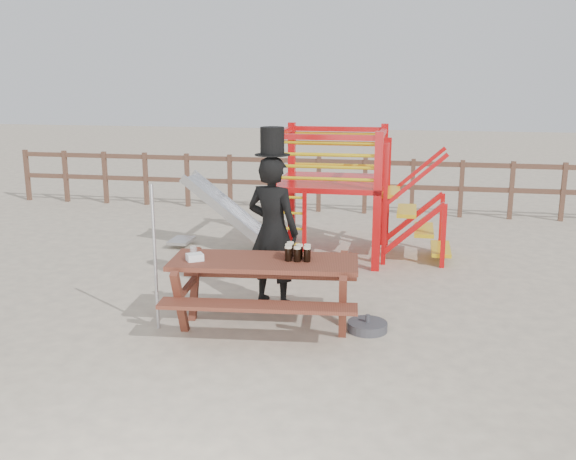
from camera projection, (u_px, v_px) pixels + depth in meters
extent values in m
plane|color=#C0B196|center=(271.00, 336.00, 7.27)|extent=(60.00, 60.00, 0.00)
cube|color=brown|center=(342.00, 162.00, 13.69)|extent=(15.00, 0.06, 0.10)
cube|color=brown|center=(342.00, 185.00, 13.81)|extent=(15.00, 0.06, 0.10)
cube|color=brown|center=(27.00, 175.00, 15.22)|extent=(0.09, 0.09, 1.20)
cube|color=brown|center=(66.00, 176.00, 15.03)|extent=(0.09, 0.09, 1.20)
cube|color=brown|center=(105.00, 178.00, 14.84)|extent=(0.09, 0.09, 1.20)
cube|color=brown|center=(146.00, 179.00, 14.66)|extent=(0.09, 0.09, 1.20)
cube|color=brown|center=(187.00, 180.00, 14.47)|extent=(0.09, 0.09, 1.20)
cube|color=brown|center=(230.00, 182.00, 14.28)|extent=(0.09, 0.09, 1.20)
cube|color=brown|center=(274.00, 183.00, 14.09)|extent=(0.09, 0.09, 1.20)
cube|color=brown|center=(319.00, 184.00, 13.90)|extent=(0.09, 0.09, 1.20)
cube|color=brown|center=(365.00, 186.00, 13.72)|extent=(0.09, 0.09, 1.20)
cube|color=brown|center=(412.00, 187.00, 13.53)|extent=(0.09, 0.09, 1.20)
cube|color=brown|center=(461.00, 189.00, 13.34)|extent=(0.09, 0.09, 1.20)
cube|color=brown|center=(511.00, 190.00, 13.15)|extent=(0.09, 0.09, 1.20)
cube|color=brown|center=(563.00, 192.00, 12.96)|extent=(0.09, 0.09, 1.20)
cube|color=red|center=(272.00, 199.00, 9.81)|extent=(0.12, 0.12, 2.10)
cube|color=red|center=(377.00, 203.00, 9.51)|extent=(0.12, 0.12, 2.10)
cube|color=red|center=(292.00, 182.00, 11.34)|extent=(0.12, 0.12, 2.10)
cube|color=red|center=(383.00, 185.00, 11.04)|extent=(0.12, 0.12, 2.10)
cube|color=red|center=(331.00, 182.00, 10.39)|extent=(1.72, 1.72, 0.08)
cube|color=red|center=(325.00, 137.00, 9.44)|extent=(1.60, 0.08, 0.08)
cube|color=red|center=(338.00, 129.00, 10.97)|extent=(1.60, 0.08, 0.08)
cube|color=red|center=(283.00, 132.00, 10.35)|extent=(0.08, 1.60, 0.08)
cube|color=red|center=(382.00, 134.00, 10.05)|extent=(0.08, 1.60, 0.08)
cylinder|color=gold|center=(324.00, 179.00, 9.58)|extent=(1.50, 0.05, 0.05)
cylinder|color=gold|center=(337.00, 165.00, 11.11)|extent=(1.50, 0.05, 0.05)
cylinder|color=gold|center=(324.00, 167.00, 9.54)|extent=(1.50, 0.05, 0.05)
cylinder|color=gold|center=(337.00, 155.00, 11.07)|extent=(1.50, 0.05, 0.05)
cylinder|color=gold|center=(325.00, 155.00, 9.50)|extent=(1.50, 0.05, 0.05)
cylinder|color=gold|center=(337.00, 144.00, 11.03)|extent=(1.50, 0.05, 0.05)
cylinder|color=gold|center=(325.00, 143.00, 9.46)|extent=(1.50, 0.05, 0.05)
cylinder|color=gold|center=(338.00, 134.00, 10.98)|extent=(1.50, 0.05, 0.05)
cube|color=red|center=(281.00, 230.00, 9.74)|extent=(0.06, 0.06, 1.20)
cube|color=red|center=(304.00, 231.00, 9.67)|extent=(0.06, 0.06, 1.20)
cylinder|color=gold|center=(293.00, 259.00, 9.81)|extent=(0.36, 0.04, 0.04)
cylinder|color=gold|center=(293.00, 244.00, 9.75)|extent=(0.36, 0.04, 0.04)
cylinder|color=gold|center=(293.00, 229.00, 9.70)|extent=(0.36, 0.04, 0.04)
cylinder|color=gold|center=(293.00, 213.00, 9.64)|extent=(0.36, 0.04, 0.04)
cylinder|color=gold|center=(293.00, 197.00, 9.59)|extent=(0.36, 0.04, 0.04)
cube|color=gold|center=(390.00, 192.00, 10.24)|extent=(0.30, 0.90, 0.06)
cube|color=gold|center=(407.00, 211.00, 10.25)|extent=(0.30, 0.90, 0.06)
cube|color=gold|center=(424.00, 230.00, 10.27)|extent=(0.30, 0.90, 0.06)
cube|color=gold|center=(441.00, 249.00, 10.29)|extent=(0.30, 0.90, 0.06)
cube|color=red|center=(414.00, 228.00, 9.84)|extent=(0.95, 0.08, 0.86)
cube|color=red|center=(414.00, 216.00, 10.70)|extent=(0.95, 0.08, 0.86)
cube|color=silver|center=(231.00, 213.00, 10.84)|extent=(1.53, 0.55, 1.21)
cube|color=silver|center=(226.00, 214.00, 10.57)|extent=(1.58, 0.04, 1.28)
cube|color=silver|center=(235.00, 208.00, 11.09)|extent=(1.58, 0.04, 1.28)
cube|color=silver|center=(181.00, 240.00, 11.13)|extent=(0.35, 0.55, 0.05)
cube|color=brown|center=(264.00, 262.00, 7.33)|extent=(2.21, 1.01, 0.05)
cube|color=brown|center=(257.00, 306.00, 6.84)|extent=(2.16, 0.51, 0.04)
cube|color=brown|center=(271.00, 274.00, 7.97)|extent=(2.16, 0.51, 0.04)
cube|color=brown|center=(188.00, 294.00, 7.51)|extent=(0.21, 1.28, 0.77)
cube|color=brown|center=(343.00, 299.00, 7.34)|extent=(0.21, 1.28, 0.77)
imported|color=black|center=(273.00, 231.00, 8.10)|extent=(0.81, 0.65, 1.93)
cube|color=#0C8C2C|center=(279.00, 211.00, 8.18)|extent=(0.08, 0.04, 0.45)
cylinder|color=black|center=(272.00, 155.00, 7.88)|extent=(0.44, 0.44, 0.01)
cylinder|color=black|center=(272.00, 141.00, 7.84)|extent=(0.30, 0.30, 0.33)
cube|color=white|center=(278.00, 130.00, 7.94)|extent=(0.15, 0.05, 0.04)
cylinder|color=#B2B2B7|center=(155.00, 258.00, 7.30)|extent=(0.04, 0.04, 1.71)
cylinder|color=#39393E|center=(367.00, 326.00, 7.41)|extent=(0.46, 0.46, 0.11)
cylinder|color=#39393E|center=(368.00, 318.00, 7.39)|extent=(0.05, 0.05, 0.09)
cube|color=white|center=(195.00, 257.00, 7.29)|extent=(0.23, 0.22, 0.08)
cylinder|color=black|center=(288.00, 255.00, 7.26)|extent=(0.08, 0.08, 0.15)
cylinder|color=beige|center=(288.00, 247.00, 7.24)|extent=(0.08, 0.08, 0.02)
cylinder|color=black|center=(297.00, 255.00, 7.24)|extent=(0.08, 0.08, 0.15)
cylinder|color=beige|center=(297.00, 248.00, 7.22)|extent=(0.08, 0.08, 0.02)
cylinder|color=black|center=(307.00, 255.00, 7.24)|extent=(0.08, 0.08, 0.15)
cylinder|color=beige|center=(307.00, 248.00, 7.22)|extent=(0.08, 0.08, 0.02)
cylinder|color=black|center=(289.00, 252.00, 7.36)|extent=(0.08, 0.08, 0.15)
cylinder|color=beige|center=(289.00, 245.00, 7.34)|extent=(0.08, 0.08, 0.02)
cylinder|color=black|center=(299.00, 253.00, 7.35)|extent=(0.08, 0.08, 0.15)
cylinder|color=beige|center=(299.00, 245.00, 7.33)|extent=(0.08, 0.08, 0.02)
cylinder|color=black|center=(307.00, 253.00, 7.34)|extent=(0.08, 0.08, 0.15)
cylinder|color=beige|center=(307.00, 245.00, 7.32)|extent=(0.08, 0.08, 0.02)
cylinder|color=black|center=(290.00, 250.00, 7.45)|extent=(0.08, 0.08, 0.15)
cylinder|color=beige|center=(290.00, 243.00, 7.43)|extent=(0.08, 0.08, 0.02)
cylinder|color=silver|center=(193.00, 253.00, 7.34)|extent=(0.08, 0.08, 0.15)
cylinder|color=beige|center=(194.00, 258.00, 7.36)|extent=(0.07, 0.07, 0.02)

